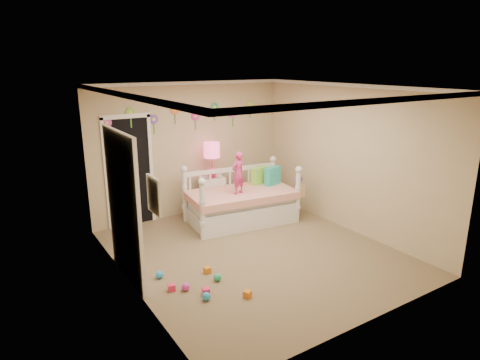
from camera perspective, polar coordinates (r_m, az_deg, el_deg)
floor at (r=6.80m, az=2.04°, el=-9.84°), size 4.00×4.50×0.01m
ceiling at (r=6.15m, az=2.28°, el=12.59°), size 4.00×4.50×0.01m
back_wall at (r=8.25m, az=-6.79°, el=4.20°), size 4.00×0.01×2.60m
left_wall at (r=5.51m, az=-15.24°, el=-2.13°), size 0.01×4.50×2.60m
right_wall at (r=7.64m, az=14.61°, el=2.86°), size 0.01×4.50×2.60m
crown_molding at (r=6.15m, az=2.28°, el=12.31°), size 4.00×4.50×0.06m
daybed at (r=7.86m, az=0.16°, el=-1.93°), size 2.14×1.33×1.10m
pillow_turquoise at (r=8.22m, az=4.49°, el=0.56°), size 0.38×0.20×0.36m
pillow_lime at (r=8.26m, az=2.64°, el=0.61°), size 0.38×0.21×0.34m
child at (r=7.58m, az=-0.27°, el=0.97°), size 0.33×0.26×0.78m
nightstand at (r=8.40m, az=-3.78°, el=-2.05°), size 0.49×0.39×0.75m
table_lamp at (r=8.18m, az=-3.88°, el=3.52°), size 0.32×0.32×0.69m
closet_doorway at (r=7.85m, az=-14.90°, el=1.19°), size 0.90×0.04×2.07m
flower_decals at (r=8.10m, az=-7.48°, el=8.55°), size 3.40×0.02×0.50m
mirror_closet at (r=5.87m, az=-15.59°, el=-3.62°), size 0.07×1.30×2.10m
wall_picture at (r=4.63m, az=-11.68°, el=-2.05°), size 0.05×0.34×0.42m
hanging_bag at (r=7.98m, az=8.08°, el=-0.93°), size 0.20×0.16×0.36m
toy_scatter at (r=5.91m, az=-5.79°, el=-13.51°), size 1.21×1.50×0.11m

